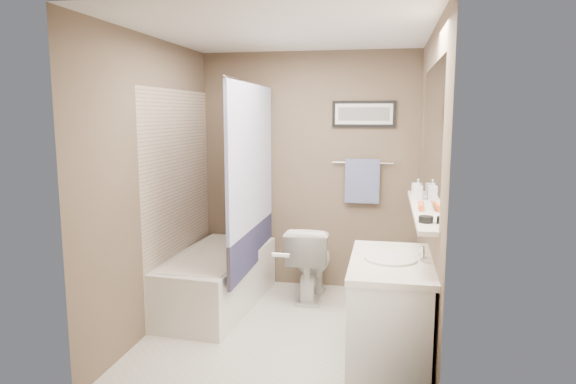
% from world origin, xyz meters
% --- Properties ---
extents(ground, '(2.50, 2.50, 0.00)m').
position_xyz_m(ground, '(0.00, 0.00, 0.00)').
color(ground, beige).
rests_on(ground, ground).
extents(ceiling, '(2.20, 2.50, 0.04)m').
position_xyz_m(ceiling, '(0.00, 0.00, 2.38)').
color(ceiling, white).
rests_on(ceiling, wall_back).
extents(wall_back, '(2.20, 0.04, 2.40)m').
position_xyz_m(wall_back, '(0.00, 1.23, 1.20)').
color(wall_back, brown).
rests_on(wall_back, ground).
extents(wall_front, '(2.20, 0.04, 2.40)m').
position_xyz_m(wall_front, '(0.00, -1.23, 1.20)').
color(wall_front, brown).
rests_on(wall_front, ground).
extents(wall_left, '(0.04, 2.50, 2.40)m').
position_xyz_m(wall_left, '(-1.08, 0.00, 1.20)').
color(wall_left, brown).
rests_on(wall_left, ground).
extents(wall_right, '(0.04, 2.50, 2.40)m').
position_xyz_m(wall_right, '(1.08, 0.00, 1.20)').
color(wall_right, brown).
rests_on(wall_right, ground).
extents(tile_surround, '(0.02, 1.55, 2.00)m').
position_xyz_m(tile_surround, '(-1.09, 0.50, 1.00)').
color(tile_surround, '#C1A992').
rests_on(tile_surround, wall_left).
extents(curtain_rod, '(0.02, 1.55, 0.02)m').
position_xyz_m(curtain_rod, '(-0.40, 0.50, 2.05)').
color(curtain_rod, silver).
rests_on(curtain_rod, wall_left).
extents(curtain_upper, '(0.03, 1.45, 1.28)m').
position_xyz_m(curtain_upper, '(-0.40, 0.50, 1.40)').
color(curtain_upper, white).
rests_on(curtain_upper, curtain_rod).
extents(curtain_lower, '(0.03, 1.45, 0.36)m').
position_xyz_m(curtain_lower, '(-0.40, 0.50, 0.58)').
color(curtain_lower, '#2B2A4F').
rests_on(curtain_lower, curtain_rod).
extents(mirror, '(0.02, 1.60, 1.00)m').
position_xyz_m(mirror, '(1.09, -0.15, 1.62)').
color(mirror, silver).
rests_on(mirror, wall_right).
extents(shelf, '(0.12, 1.60, 0.03)m').
position_xyz_m(shelf, '(1.04, -0.15, 1.10)').
color(shelf, silver).
rests_on(shelf, wall_right).
extents(towel_bar, '(0.60, 0.02, 0.02)m').
position_xyz_m(towel_bar, '(0.55, 1.22, 1.30)').
color(towel_bar, silver).
rests_on(towel_bar, wall_back).
extents(towel, '(0.34, 0.05, 0.44)m').
position_xyz_m(towel, '(0.55, 1.20, 1.12)').
color(towel, '#8693C3').
rests_on(towel, towel_bar).
extents(art_frame, '(0.62, 0.02, 0.26)m').
position_xyz_m(art_frame, '(0.55, 1.23, 1.78)').
color(art_frame, black).
rests_on(art_frame, wall_back).
extents(art_mat, '(0.56, 0.00, 0.20)m').
position_xyz_m(art_mat, '(0.55, 1.22, 1.78)').
color(art_mat, white).
rests_on(art_mat, art_frame).
extents(art_image, '(0.50, 0.00, 0.13)m').
position_xyz_m(art_image, '(0.55, 1.22, 1.78)').
color(art_image, '#595959').
rests_on(art_image, art_mat).
extents(door, '(0.80, 0.02, 2.00)m').
position_xyz_m(door, '(0.55, -1.24, 1.00)').
color(door, silver).
rests_on(door, wall_front).
extents(door_handle, '(0.10, 0.02, 0.02)m').
position_xyz_m(door_handle, '(0.22, -1.19, 1.00)').
color(door_handle, silver).
rests_on(door_handle, door).
extents(bathtub, '(0.81, 1.55, 0.50)m').
position_xyz_m(bathtub, '(-0.75, 0.47, 0.25)').
color(bathtub, silver).
rests_on(bathtub, ground).
extents(tub_rim, '(0.56, 1.36, 0.02)m').
position_xyz_m(tub_rim, '(-0.75, 0.47, 0.50)').
color(tub_rim, white).
rests_on(tub_rim, bathtub).
extents(toilet, '(0.40, 0.71, 0.72)m').
position_xyz_m(toilet, '(0.08, 0.87, 0.36)').
color(toilet, white).
rests_on(toilet, ground).
extents(vanity, '(0.55, 0.93, 0.80)m').
position_xyz_m(vanity, '(0.85, -0.60, 0.40)').
color(vanity, white).
rests_on(vanity, ground).
extents(countertop, '(0.54, 0.96, 0.04)m').
position_xyz_m(countertop, '(0.84, -0.60, 0.82)').
color(countertop, silver).
rests_on(countertop, vanity).
extents(sink_basin, '(0.34, 0.34, 0.01)m').
position_xyz_m(sink_basin, '(0.83, -0.60, 0.85)').
color(sink_basin, silver).
rests_on(sink_basin, countertop).
extents(faucet_spout, '(0.02, 0.02, 0.10)m').
position_xyz_m(faucet_spout, '(1.03, -0.60, 0.89)').
color(faucet_spout, silver).
rests_on(faucet_spout, countertop).
extents(faucet_knob, '(0.05, 0.05, 0.05)m').
position_xyz_m(faucet_knob, '(1.03, -0.50, 0.87)').
color(faucet_knob, silver).
rests_on(faucet_knob, countertop).
extents(candle_bowl_near, '(0.09, 0.09, 0.04)m').
position_xyz_m(candle_bowl_near, '(1.04, -0.69, 1.14)').
color(candle_bowl_near, black).
rests_on(candle_bowl_near, shelf).
extents(hair_brush_front, '(0.05, 0.22, 0.04)m').
position_xyz_m(hair_brush_front, '(1.04, -0.22, 1.14)').
color(hair_brush_front, orange).
rests_on(hair_brush_front, shelf).
extents(pink_comb, '(0.04, 0.16, 0.01)m').
position_xyz_m(pink_comb, '(1.04, 0.07, 1.12)').
color(pink_comb, '#CA7B9C').
rests_on(pink_comb, shelf).
extents(glass_jar, '(0.08, 0.08, 0.10)m').
position_xyz_m(glass_jar, '(1.04, 0.42, 1.17)').
color(glass_jar, white).
rests_on(glass_jar, shelf).
extents(soap_bottle, '(0.07, 0.07, 0.16)m').
position_xyz_m(soap_bottle, '(1.04, 0.22, 1.19)').
color(soap_bottle, '#999999').
rests_on(soap_bottle, shelf).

